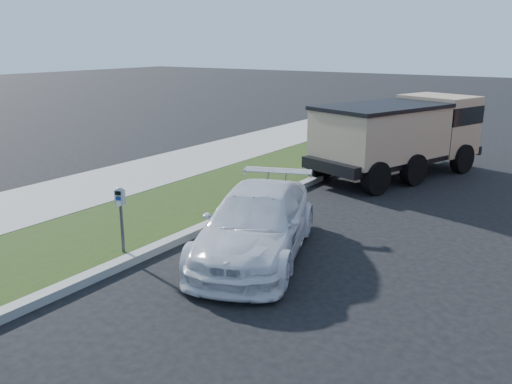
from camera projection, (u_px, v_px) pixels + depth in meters
The scene contains 5 objects.
ground at pixel (291, 272), 9.45m from camera, with size 120.00×120.00×0.00m, color black.
streetside at pixel (144, 194), 14.02m from camera, with size 6.12×50.00×0.15m.
parking_meter at pixel (120, 206), 9.76m from camera, with size 0.20×0.16×1.25m.
white_wagon at pixel (258, 222), 10.09m from camera, with size 1.76×4.33×1.26m, color silver.
dump_truck at pixel (402, 133), 16.06m from camera, with size 3.82×6.15×2.27m.
Camera 1 is at (4.36, -7.60, 3.87)m, focal length 38.00 mm.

